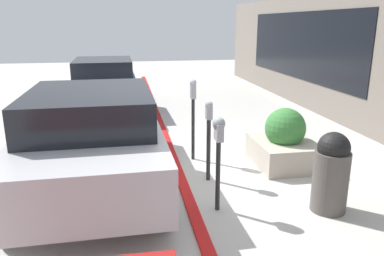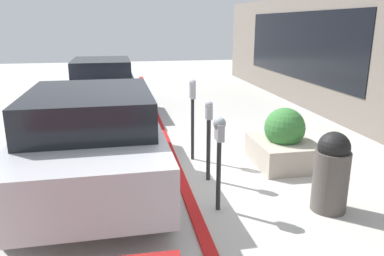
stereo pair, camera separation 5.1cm
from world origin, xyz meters
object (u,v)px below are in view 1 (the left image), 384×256
Objects in this scene: parking_meter_second at (209,130)px; parked_car_middle at (93,137)px; parking_meter_middle at (193,106)px; trash_bin at (331,172)px; parked_car_rear at (105,84)px; planter_box at (284,143)px; parking_meter_nearest at (219,143)px.

parked_car_middle is at bearing 85.81° from parking_meter_second.
parking_meter_middle is 1.36× the size of trash_bin.
parking_meter_second is 0.32× the size of parked_car_rear.
planter_box is 6.03m from parked_car_rear.
parked_car_rear is 3.67× the size of trash_bin.
planter_box is (1.45, -1.58, -0.56)m from parking_meter_nearest.
planter_box is at bearing -85.64° from parked_car_middle.
trash_bin is (-1.29, -1.39, -0.29)m from parking_meter_second.
parking_meter_second is at bearing 106.34° from planter_box.
parking_meter_nearest is at bearing -165.74° from parked_car_rear.
parked_car_rear is at bearing 21.96° from parking_meter_middle.
parking_meter_nearest is 2.01m from parking_meter_middle.
parking_meter_nearest is 0.99× the size of parking_meter_second.
parking_meter_second is at bearing -175.87° from parking_meter_middle.
planter_box is at bearing -47.54° from parking_meter_nearest.
trash_bin is (-1.43, -3.18, -0.24)m from parked_car_middle.
parked_car_middle is 3.50m from trash_bin.
planter_box is 3.32m from parked_car_middle.
trash_bin is (-0.28, -1.49, -0.40)m from parking_meter_nearest.
parking_meter_nearest is at bearing 174.72° from parking_meter_second.
parking_meter_middle is 1.94m from parked_car_middle.
trash_bin is at bearing -132.90° from parking_meter_second.
planter_box is (-0.56, -1.56, -0.62)m from parking_meter_middle.
parked_car_rear is (5.44, 1.86, -0.08)m from parking_meter_second.
parking_meter_second is at bearing 47.10° from trash_bin.
parked_car_rear reaches higher than planter_box.
trash_bin is at bearing -115.07° from parked_car_middle.
parked_car_middle is at bearing 65.88° from trash_bin.
parking_meter_second is at bearing -162.17° from parked_car_rear.
planter_box is at bearing -109.70° from parking_meter_middle.
parking_meter_nearest is 0.32× the size of parked_car_rear.
parked_car_middle is (-0.86, 1.72, -0.22)m from parking_meter_middle.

